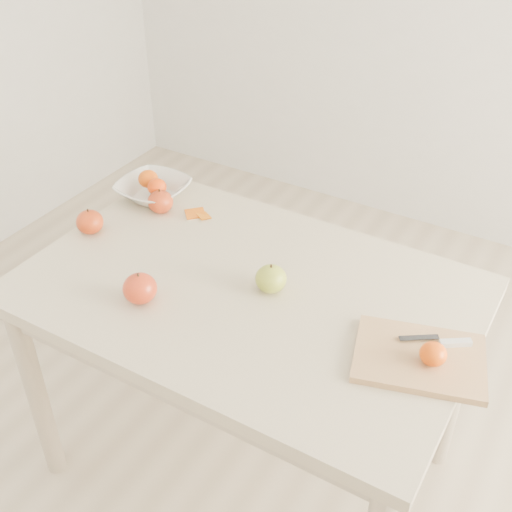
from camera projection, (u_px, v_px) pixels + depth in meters
The scene contains 14 objects.
ground at pixel (248, 461), 2.16m from camera, with size 3.50×3.50×0.00m, color #C6B293.
table at pixel (247, 314), 1.78m from camera, with size 1.20×0.80×0.75m.
cutting_board at pixel (419, 358), 1.49m from camera, with size 0.30×0.22×0.02m, color tan.
board_tangerine at pixel (433, 354), 1.45m from camera, with size 0.06×0.06×0.05m, color #CF3D07.
fruit_bowl at pixel (153, 190), 2.09m from camera, with size 0.22×0.22×0.06m, color white.
bowl_tangerine_near at pixel (148, 179), 2.09m from camera, with size 0.07×0.07×0.06m, color #C84307.
bowl_tangerine_far at pixel (157, 187), 2.05m from camera, with size 0.06×0.06×0.05m, color #E84708.
orange_peel_a at pixel (195, 215), 2.01m from camera, with size 0.06×0.04×0.00m, color #D05D0E.
orange_peel_b at pixel (203, 216), 2.00m from camera, with size 0.04×0.04×0.00m, color orange.
paring_knife at pixel (449, 342), 1.51m from camera, with size 0.16×0.09×0.01m.
apple_green at pixel (271, 279), 1.68m from camera, with size 0.08×0.08×0.08m, color olive.
apple_red_a at pixel (160, 202), 2.01m from camera, with size 0.08×0.08×0.07m, color maroon.
apple_red_c at pixel (140, 288), 1.65m from camera, with size 0.09×0.09×0.08m, color maroon.
apple_red_d at pixel (90, 222), 1.91m from camera, with size 0.08×0.08×0.07m, color maroon.
Camera 1 is at (0.71, -1.15, 1.82)m, focal length 45.00 mm.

